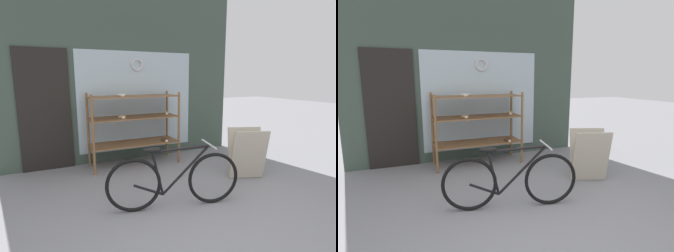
# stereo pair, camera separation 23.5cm
# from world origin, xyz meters

# --- Properties ---
(ground_plane) EXTENTS (30.00, 30.00, 0.00)m
(ground_plane) POSITION_xyz_m (0.00, 0.00, 0.00)
(ground_plane) COLOR gray
(storefront_facade) EXTENTS (4.57, 0.13, 3.71)m
(storefront_facade) POSITION_xyz_m (-0.04, 3.02, 1.79)
(storefront_facade) COLOR #3D4C42
(storefront_facade) RESTS_ON ground_plane
(display_case) EXTENTS (1.62, 0.57, 1.35)m
(display_case) POSITION_xyz_m (0.01, 2.59, 0.83)
(display_case) COLOR brown
(display_case) RESTS_ON ground_plane
(bicycle) EXTENTS (1.67, 0.52, 0.81)m
(bicycle) POSITION_xyz_m (-0.08, 0.79, 0.36)
(bicycle) COLOR black
(bicycle) RESTS_ON ground_plane
(sandwich_board) EXTENTS (0.65, 0.55, 0.81)m
(sandwich_board) POSITION_xyz_m (1.41, 1.16, 0.41)
(sandwich_board) COLOR #B2A893
(sandwich_board) RESTS_ON ground_plane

